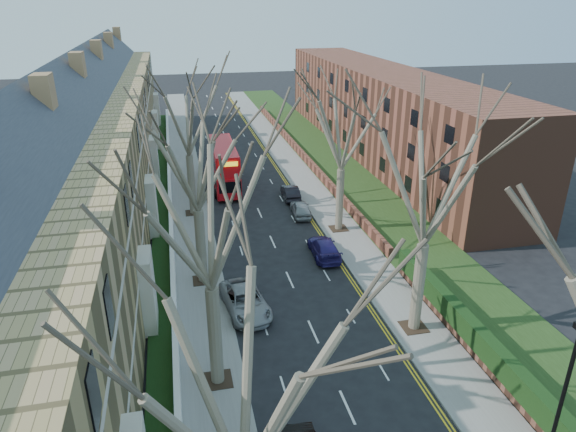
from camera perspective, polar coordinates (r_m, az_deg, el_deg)
pavement_left at (r=56.17m, az=-11.34°, el=4.50°), size 3.00×102.00×0.12m
pavement_right at (r=57.59m, az=0.70°, el=5.42°), size 3.00×102.00×0.12m
terrace_left at (r=47.44m, az=-20.78°, el=6.93°), size 9.70×78.00×13.60m
flats_right at (r=63.53m, az=10.17°, el=11.33°), size 13.97×54.00×10.00m
wall_hedge_right at (r=27.31m, az=23.56°, el=-16.12°), size 0.70×24.00×1.80m
front_wall_left at (r=48.43m, az=-12.96°, el=2.04°), size 0.30×78.00×1.00m
grass_verge_right at (r=58.72m, az=5.00°, el=5.78°), size 6.00×102.00×0.06m
lamp_post at (r=20.59m, az=27.76°, el=-19.12°), size 0.18×0.50×8.11m
tree_left_near at (r=13.52m, az=-5.61°, el=-16.53°), size 9.80×9.80×13.73m
tree_left_mid at (r=21.91m, az=-9.10°, el=1.46°), size 10.50×10.50×14.71m
tree_left_far at (r=31.51m, az=-10.44°, el=7.46°), size 10.15×10.15×14.22m
tree_left_dist at (r=43.14m, az=-11.34°, el=12.00°), size 10.50×10.50×14.71m
tree_right_mid at (r=26.82m, az=15.67°, el=4.93°), size 10.50×10.50×14.71m
tree_right_far at (r=39.33m, az=6.15°, el=10.79°), size 10.15×10.15×14.22m
double_decker_bus at (r=51.60m, az=-7.12°, el=5.44°), size 2.64×9.93×4.18m
car_left_far at (r=31.39m, az=-4.77°, el=-9.41°), size 2.95×5.31×1.41m
car_right_near at (r=37.71m, az=4.04°, el=-3.56°), size 2.04×4.59×1.31m
car_right_mid at (r=44.62m, az=1.43°, el=0.85°), size 1.86×3.93×1.30m
car_right_far at (r=48.38m, az=0.28°, el=2.65°), size 1.54×3.94×1.28m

